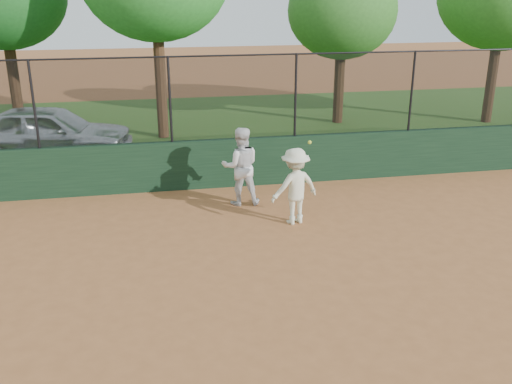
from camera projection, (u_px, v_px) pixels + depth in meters
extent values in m
plane|color=#A26134|center=(231.00, 321.00, 8.48)|extent=(80.00, 80.00, 0.00)
cube|color=#16321D|center=(194.00, 165.00, 13.82)|extent=(26.00, 0.20, 1.20)
cube|color=#294E18|center=(179.00, 130.00, 19.56)|extent=(36.00, 12.00, 0.01)
imported|color=silver|center=(50.00, 133.00, 16.09)|extent=(4.81, 2.55, 1.56)
imported|color=silver|center=(241.00, 166.00, 12.74)|extent=(0.89, 0.71, 1.78)
imported|color=beige|center=(295.00, 186.00, 11.73)|extent=(1.16, 0.85, 1.61)
sphere|color=#BACD2D|center=(310.00, 142.00, 11.26)|extent=(0.08, 0.08, 0.08)
cube|color=black|center=(192.00, 99.00, 13.27)|extent=(26.00, 0.02, 2.00)
cylinder|color=black|center=(190.00, 56.00, 12.93)|extent=(26.00, 0.04, 0.04)
cylinder|color=black|center=(34.00, 105.00, 12.65)|extent=(0.06, 0.06, 2.00)
cylinder|color=black|center=(170.00, 100.00, 13.18)|extent=(0.06, 0.06, 2.00)
cylinder|color=black|center=(296.00, 96.00, 13.71)|extent=(0.06, 0.06, 2.00)
cylinder|color=black|center=(412.00, 91.00, 14.24)|extent=(0.06, 0.06, 2.00)
cylinder|color=#402716|center=(15.00, 88.00, 19.25)|extent=(0.36, 0.36, 2.86)
cylinder|color=#4E301B|center=(161.00, 88.00, 18.20)|extent=(0.36, 0.36, 3.23)
cylinder|color=#3D2714|center=(339.00, 89.00, 20.35)|extent=(0.36, 0.36, 2.42)
ellipsoid|color=#2B611F|center=(343.00, 11.00, 19.43)|extent=(3.78, 3.44, 3.26)
cylinder|color=#422A17|center=(491.00, 84.00, 20.36)|extent=(0.36, 0.36, 2.73)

